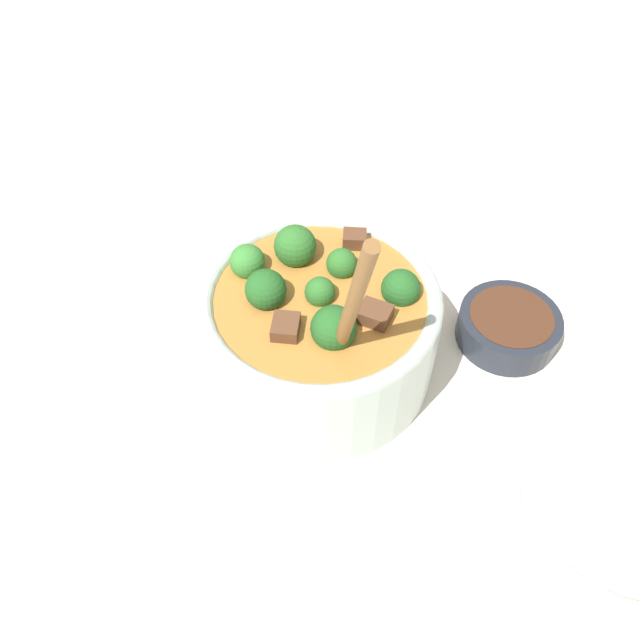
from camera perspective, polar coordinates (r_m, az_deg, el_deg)
ground_plane at (r=0.66m, az=0.00°, el=-4.13°), size 4.00×4.00×0.00m
stew_bowl at (r=0.61m, az=-0.01°, el=-0.49°), size 0.23×0.23×0.27m
condiment_bowl at (r=0.70m, az=16.85°, el=-0.50°), size 0.11×0.11×0.04m
empty_plate at (r=0.64m, az=26.19°, el=-14.00°), size 0.22×0.22×0.02m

